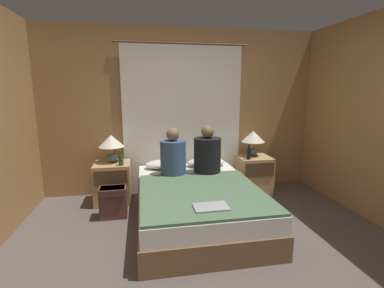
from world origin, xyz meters
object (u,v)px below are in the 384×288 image
(nightstand_left, at_px, (113,183))
(beer_bottle_on_right_stand, at_px, (249,153))
(lamp_left, at_px, (111,143))
(pillow_left, at_px, (165,164))
(person_left_in_bed, at_px, (173,156))
(pillow_right, at_px, (206,162))
(lamp_right, at_px, (253,139))
(person_right_in_bed, at_px, (207,154))
(bed, at_px, (197,203))
(laptop_on_bed, at_px, (211,207))
(beer_bottle_on_left_stand, at_px, (121,160))
(nightstand_right, at_px, (253,174))
(backpack_on_floor, at_px, (113,200))

(nightstand_left, bearing_deg, beer_bottle_on_right_stand, -3.98)
(lamp_left, xyz_separation_m, pillow_left, (0.75, -0.03, -0.33))
(nightstand_left, xyz_separation_m, person_left_in_bed, (0.83, -0.32, 0.43))
(lamp_left, xyz_separation_m, pillow_right, (1.37, -0.03, -0.33))
(lamp_right, xyz_separation_m, beer_bottle_on_right_stand, (-0.15, -0.21, -0.18))
(person_right_in_bed, bearing_deg, lamp_right, 25.74)
(lamp_right, xyz_separation_m, person_right_in_bed, (-0.82, -0.40, -0.12))
(bed, height_order, laptop_on_bed, laptop_on_bed)
(bed, xyz_separation_m, laptop_on_bed, (-0.01, -0.74, 0.27))
(nightstand_left, height_order, beer_bottle_on_left_stand, beer_bottle_on_left_stand)
(nightstand_left, xyz_separation_m, nightstand_right, (2.12, 0.00, 0.00))
(lamp_left, height_order, laptop_on_bed, lamp_left)
(nightstand_left, xyz_separation_m, pillow_right, (1.37, 0.05, 0.22))
(laptop_on_bed, distance_m, backpack_on_floor, 1.45)
(pillow_left, xyz_separation_m, beer_bottle_on_left_stand, (-0.61, -0.18, 0.14))
(pillow_right, relative_size, backpack_on_floor, 1.48)
(lamp_left, height_order, pillow_right, lamp_left)
(laptop_on_bed, bearing_deg, bed, 89.33)
(nightstand_left, distance_m, lamp_left, 0.56)
(beer_bottle_on_right_stand, height_order, backpack_on_floor, beer_bottle_on_right_stand)
(pillow_right, bearing_deg, beer_bottle_on_right_stand, -16.89)
(bed, height_order, nightstand_left, nightstand_left)
(nightstand_right, bearing_deg, pillow_left, 178.10)
(lamp_right, relative_size, pillow_left, 0.67)
(lamp_left, bearing_deg, pillow_left, -2.12)
(beer_bottle_on_left_stand, bearing_deg, person_left_in_bed, -14.97)
(nightstand_left, distance_m, beer_bottle_on_left_stand, 0.41)
(bed, relative_size, person_left_in_bed, 3.17)
(nightstand_right, height_order, backpack_on_floor, nightstand_right)
(pillow_left, height_order, laptop_on_bed, pillow_left)
(lamp_left, bearing_deg, backpack_on_floor, -85.50)
(beer_bottle_on_right_stand, distance_m, laptop_on_bed, 1.66)
(lamp_left, xyz_separation_m, person_right_in_bed, (1.30, -0.40, -0.12))
(bed, relative_size, lamp_right, 5.27)
(lamp_right, xyz_separation_m, beer_bottle_on_left_stand, (-1.98, -0.21, -0.19))
(person_left_in_bed, height_order, beer_bottle_on_left_stand, person_left_in_bed)
(person_left_in_bed, relative_size, laptop_on_bed, 1.96)
(bed, bearing_deg, person_right_in_bed, 62.03)
(pillow_left, bearing_deg, person_left_in_bed, -77.76)
(beer_bottle_on_right_stand, bearing_deg, pillow_left, 171.50)
(nightstand_right, bearing_deg, lamp_left, 178.02)
(nightstand_left, distance_m, laptop_on_bed, 1.85)
(person_left_in_bed, xyz_separation_m, backpack_on_floor, (-0.78, -0.18, -0.49))
(person_left_in_bed, bearing_deg, beer_bottle_on_left_stand, 165.03)
(nightstand_left, relative_size, beer_bottle_on_right_stand, 2.52)
(nightstand_left, height_order, backpack_on_floor, nightstand_left)
(lamp_right, height_order, backpack_on_floor, lamp_right)
(backpack_on_floor, bearing_deg, nightstand_left, 95.15)
(lamp_left, height_order, backpack_on_floor, lamp_left)
(backpack_on_floor, bearing_deg, beer_bottle_on_right_stand, 10.84)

